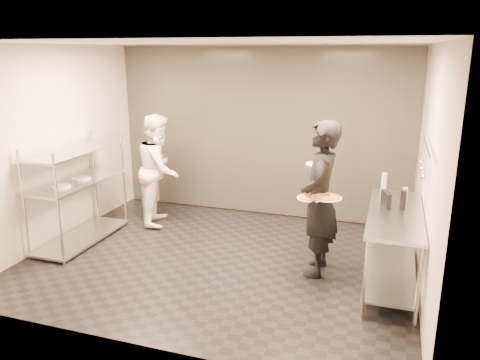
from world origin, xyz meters
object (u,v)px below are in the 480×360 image
(bottle_green, at_px, (384,182))
(waiter, at_px, (319,199))
(pos_monitor, at_px, (386,199))
(bottle_dark, at_px, (403,200))
(pizza_plate_far, at_px, (328,197))
(pizza_plate_near, at_px, (310,197))
(salad_plate, at_px, (318,163))
(bottle_clear, at_px, (405,196))
(pass_rack, at_px, (78,190))
(prep_counter, at_px, (394,236))
(chef, at_px, (159,169))

(bottle_green, bearing_deg, waiter, -134.34)
(pos_monitor, bearing_deg, bottle_dark, -35.32)
(waiter, distance_m, pizza_plate_far, 0.24)
(bottle_dark, bearing_deg, pizza_plate_near, -166.36)
(salad_plate, xyz_separation_m, bottle_clear, (1.06, -0.02, -0.32))
(pass_rack, distance_m, bottle_clear, 4.44)
(waiter, bearing_deg, bottle_green, 133.71)
(waiter, distance_m, bottle_clear, 1.02)
(bottle_green, bearing_deg, prep_counter, -78.51)
(waiter, distance_m, salad_plate, 0.50)
(chef, bearing_deg, waiter, -126.51)
(pizza_plate_near, distance_m, pos_monitor, 0.90)
(pass_rack, relative_size, pos_monitor, 6.32)
(waiter, bearing_deg, salad_plate, -167.00)
(pos_monitor, bearing_deg, salad_plate, 147.84)
(pass_rack, height_order, bottle_clear, pass_rack)
(salad_plate, relative_size, bottle_green, 1.25)
(salad_plate, bearing_deg, bottle_clear, -1.06)
(pizza_plate_near, relative_size, salad_plate, 0.99)
(bottle_green, bearing_deg, pass_rack, -169.10)
(pizza_plate_far, relative_size, bottle_dark, 1.45)
(bottle_green, bearing_deg, pos_monitor, -86.21)
(pass_rack, relative_size, prep_counter, 0.89)
(pos_monitor, distance_m, bottle_dark, 0.20)
(pass_rack, height_order, chef, chef)
(chef, bearing_deg, salad_plate, -121.08)
(waiter, xyz_separation_m, bottle_green, (0.72, 0.74, 0.08))
(pizza_plate_far, xyz_separation_m, salad_plate, (-0.20, 0.49, 0.28))
(pos_monitor, height_order, bottle_green, bottle_green)
(pos_monitor, relative_size, bottle_green, 1.02)
(pass_rack, relative_size, bottle_clear, 7.98)
(chef, height_order, salad_plate, chef)
(waiter, xyz_separation_m, bottle_dark, (0.96, 0.04, 0.07))
(pass_rack, distance_m, salad_plate, 3.43)
(salad_plate, relative_size, bottle_dark, 1.35)
(pizza_plate_far, relative_size, bottle_green, 1.35)
(salad_plate, xyz_separation_m, bottle_dark, (1.04, -0.27, -0.31))
(chef, bearing_deg, bottle_dark, -120.87)
(waiter, bearing_deg, prep_counter, 84.27)
(chef, distance_m, bottle_clear, 3.75)
(chef, bearing_deg, bottle_clear, -117.17)
(waiter, distance_m, pos_monitor, 0.77)
(bottle_dark, bearing_deg, salad_plate, 165.70)
(waiter, relative_size, pizza_plate_near, 6.31)
(bottle_green, xyz_separation_m, bottle_dark, (0.23, -0.70, -0.01))
(pizza_plate_near, height_order, bottle_dark, bottle_dark)
(salad_plate, distance_m, bottle_dark, 1.12)
(salad_plate, distance_m, bottle_green, 0.96)
(bottle_dark, bearing_deg, chef, 165.18)
(prep_counter, relative_size, bottle_dark, 7.83)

